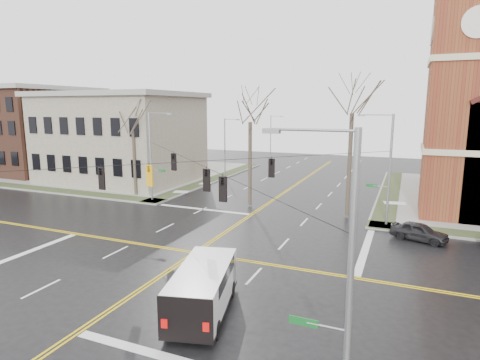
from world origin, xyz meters
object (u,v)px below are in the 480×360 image
at_px(signal_pole_nw, 152,154).
at_px(tree_ne, 352,106).
at_px(streetlight_north_b, 271,136).
at_px(tree_nw_far, 133,126).
at_px(signal_pole_ne, 388,167).
at_px(signal_pole_se, 344,276).
at_px(cargo_van, 204,285).
at_px(parked_car_a, 419,232).
at_px(streetlight_north_a, 226,145).
at_px(tree_nw_near, 250,116).

relative_size(signal_pole_nw, tree_ne, 0.67).
relative_size(streetlight_north_b, tree_nw_far, 0.76).
xyz_separation_m(signal_pole_ne, signal_pole_se, (0.00, -23.00, 0.00)).
height_order(signal_pole_nw, cargo_van, signal_pole_nw).
relative_size(cargo_van, parked_car_a, 1.59).
xyz_separation_m(signal_pole_nw, streetlight_north_a, (0.67, 16.50, -0.48)).
xyz_separation_m(signal_pole_nw, cargo_van, (15.56, -18.19, -3.62)).
relative_size(parked_car_a, tree_nw_near, 0.33).
xyz_separation_m(cargo_van, tree_nw_far, (-18.86, 19.60, 6.27)).
xyz_separation_m(signal_pole_ne, streetlight_north_a, (-21.97, 16.50, -0.48)).
bearing_deg(cargo_van, parked_car_a, 43.41).
height_order(signal_pole_ne, tree_nw_far, tree_nw_far).
bearing_deg(tree_nw_near, streetlight_north_a, 122.68).
xyz_separation_m(cargo_van, tree_nw_near, (-5.59, 20.18, 7.45)).
xyz_separation_m(signal_pole_se, tree_ne, (-3.19, 24.52, 4.77)).
bearing_deg(tree_ne, streetlight_north_a, 141.42).
distance_m(tree_nw_far, tree_nw_near, 13.34).
relative_size(signal_pole_nw, tree_nw_far, 0.86).
distance_m(signal_pole_nw, parked_car_a, 25.77).
bearing_deg(signal_pole_se, signal_pole_nw, 134.55).
bearing_deg(cargo_van, streetlight_north_a, 99.00).
bearing_deg(streetlight_north_b, parked_car_a, -58.04).
bearing_deg(streetlight_north_b, tree_ne, -61.77).
bearing_deg(streetlight_north_a, tree_nw_near, -57.32).
bearing_deg(tree_nw_near, tree_nw_far, -177.51).
relative_size(cargo_van, tree_nw_far, 0.60).
bearing_deg(signal_pole_se, signal_pole_ne, 90.00).
height_order(signal_pole_ne, streetlight_north_a, signal_pole_ne).
bearing_deg(cargo_van, signal_pole_ne, 54.49).
xyz_separation_m(parked_car_a, tree_nw_near, (-15.27, 4.89, 8.11)).
distance_m(signal_pole_nw, streetlight_north_b, 36.51).
xyz_separation_m(signal_pole_ne, parked_car_a, (2.60, -2.90, -4.27)).
height_order(signal_pole_ne, signal_pole_nw, same).
bearing_deg(parked_car_a, cargo_van, 165.81).
bearing_deg(tree_ne, signal_pole_nw, -175.55).
distance_m(signal_pole_nw, tree_nw_near, 10.87).
height_order(streetlight_north_a, tree_nw_far, tree_nw_far).
bearing_deg(streetlight_north_b, signal_pole_se, -69.73).
distance_m(signal_pole_nw, streetlight_north_a, 16.52).
height_order(cargo_van, parked_car_a, cargo_van).
xyz_separation_m(signal_pole_nw, streetlight_north_b, (0.67, 36.50, -0.48)).
bearing_deg(cargo_van, tree_nw_far, 119.66).
bearing_deg(parked_car_a, signal_pole_se, -169.21).
bearing_deg(parked_car_a, tree_nw_far, 99.57).
xyz_separation_m(signal_pole_ne, tree_ne, (-3.19, 1.52, 4.77)).
relative_size(signal_pole_se, parked_car_a, 2.27).
relative_size(cargo_van, tree_ne, 0.47).
relative_size(tree_nw_near, tree_ne, 0.90).
distance_m(streetlight_north_a, cargo_van, 37.88).
distance_m(signal_pole_ne, tree_nw_far, 26.12).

